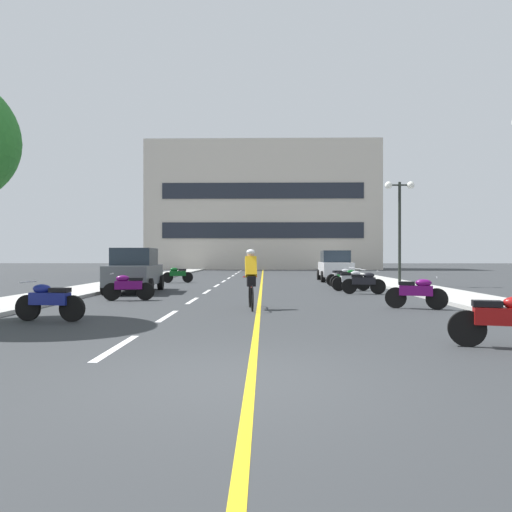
# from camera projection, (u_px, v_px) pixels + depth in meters

# --- Properties ---
(ground_plane) EXTENTS (140.00, 140.00, 0.00)m
(ground_plane) POSITION_uv_depth(u_px,v_px,m) (257.00, 282.00, 26.62)
(ground_plane) COLOR #2D3033
(curb_left) EXTENTS (2.40, 72.00, 0.12)m
(curb_left) POSITION_uv_depth(u_px,v_px,m) (145.00, 279.00, 29.76)
(curb_left) COLOR #A8A8A3
(curb_left) RESTS_ON ground
(curb_right) EXTENTS (2.40, 72.00, 0.12)m
(curb_right) POSITION_uv_depth(u_px,v_px,m) (372.00, 279.00, 29.49)
(curb_right) COLOR #A8A8A3
(curb_right) RESTS_ON ground
(lane_dash_0) EXTENTS (0.14, 2.20, 0.01)m
(lane_dash_0) POSITION_uv_depth(u_px,v_px,m) (117.00, 347.00, 7.66)
(lane_dash_0) COLOR silver
(lane_dash_0) RESTS_ON ground
(lane_dash_1) EXTENTS (0.14, 2.20, 0.01)m
(lane_dash_1) POSITION_uv_depth(u_px,v_px,m) (168.00, 316.00, 11.66)
(lane_dash_1) COLOR silver
(lane_dash_1) RESTS_ON ground
(lane_dash_2) EXTENTS (0.14, 2.20, 0.01)m
(lane_dash_2) POSITION_uv_depth(u_px,v_px,m) (192.00, 301.00, 15.66)
(lane_dash_2) COLOR silver
(lane_dash_2) RESTS_ON ground
(lane_dash_3) EXTENTS (0.14, 2.20, 0.01)m
(lane_dash_3) POSITION_uv_depth(u_px,v_px,m) (207.00, 292.00, 19.66)
(lane_dash_3) COLOR silver
(lane_dash_3) RESTS_ON ground
(lane_dash_4) EXTENTS (0.14, 2.20, 0.01)m
(lane_dash_4) POSITION_uv_depth(u_px,v_px,m) (217.00, 286.00, 23.66)
(lane_dash_4) COLOR silver
(lane_dash_4) RESTS_ON ground
(lane_dash_5) EXTENTS (0.14, 2.20, 0.01)m
(lane_dash_5) POSITION_uv_depth(u_px,v_px,m) (224.00, 281.00, 27.66)
(lane_dash_5) COLOR silver
(lane_dash_5) RESTS_ON ground
(lane_dash_6) EXTENTS (0.14, 2.20, 0.01)m
(lane_dash_6) POSITION_uv_depth(u_px,v_px,m) (229.00, 278.00, 31.66)
(lane_dash_6) COLOR silver
(lane_dash_6) RESTS_ON ground
(lane_dash_7) EXTENTS (0.14, 2.20, 0.01)m
(lane_dash_7) POSITION_uv_depth(u_px,v_px,m) (233.00, 276.00, 35.66)
(lane_dash_7) COLOR silver
(lane_dash_7) RESTS_ON ground
(lane_dash_8) EXTENTS (0.14, 2.20, 0.01)m
(lane_dash_8) POSITION_uv_depth(u_px,v_px,m) (236.00, 274.00, 39.66)
(lane_dash_8) COLOR silver
(lane_dash_8) RESTS_ON ground
(lane_dash_9) EXTENTS (0.14, 2.20, 0.01)m
(lane_dash_9) POSITION_uv_depth(u_px,v_px,m) (239.00, 272.00, 43.66)
(lane_dash_9) COLOR silver
(lane_dash_9) RESTS_ON ground
(lane_dash_10) EXTENTS (0.14, 2.20, 0.01)m
(lane_dash_10) POSITION_uv_depth(u_px,v_px,m) (241.00, 271.00, 47.66)
(lane_dash_10) COLOR silver
(lane_dash_10) RESTS_ON ground
(lane_dash_11) EXTENTS (0.14, 2.20, 0.01)m
(lane_dash_11) POSITION_uv_depth(u_px,v_px,m) (243.00, 270.00, 51.66)
(lane_dash_11) COLOR silver
(lane_dash_11) RESTS_ON ground
(centre_line_yellow) EXTENTS (0.12, 66.00, 0.01)m
(centre_line_yellow) POSITION_uv_depth(u_px,v_px,m) (262.00, 280.00, 29.62)
(centre_line_yellow) COLOR gold
(centre_line_yellow) RESTS_ON ground
(office_building) EXTENTS (25.90, 8.28, 14.25)m
(office_building) POSITION_uv_depth(u_px,v_px,m) (263.00, 208.00, 54.70)
(office_building) COLOR beige
(office_building) RESTS_ON ground
(street_lamp_mid) EXTENTS (1.46, 0.36, 5.09)m
(street_lamp_mid) POSITION_uv_depth(u_px,v_px,m) (400.00, 209.00, 23.33)
(street_lamp_mid) COLOR black
(street_lamp_mid) RESTS_ON curb_right
(parked_car_near) EXTENTS (2.17, 4.31, 1.82)m
(parked_car_near) POSITION_uv_depth(u_px,v_px,m) (135.00, 270.00, 19.41)
(parked_car_near) COLOR black
(parked_car_near) RESTS_ON ground
(parked_car_mid) EXTENTS (2.04, 4.26, 1.82)m
(parked_car_mid) POSITION_uv_depth(u_px,v_px,m) (335.00, 266.00, 28.06)
(parked_car_mid) COLOR black
(parked_car_mid) RESTS_ON ground
(motorcycle_0) EXTENTS (1.67, 0.71, 0.92)m
(motorcycle_0) POSITION_uv_depth(u_px,v_px,m) (505.00, 319.00, 7.57)
(motorcycle_0) COLOR black
(motorcycle_0) RESTS_ON ground
(motorcycle_1) EXTENTS (1.70, 0.60, 0.92)m
(motorcycle_1) POSITION_uv_depth(u_px,v_px,m) (49.00, 301.00, 10.75)
(motorcycle_1) COLOR black
(motorcycle_1) RESTS_ON ground
(motorcycle_2) EXTENTS (1.63, 0.81, 0.92)m
(motorcycle_2) POSITION_uv_depth(u_px,v_px,m) (417.00, 292.00, 13.23)
(motorcycle_2) COLOR black
(motorcycle_2) RESTS_ON ground
(motorcycle_3) EXTENTS (1.70, 0.60, 0.92)m
(motorcycle_3) POSITION_uv_depth(u_px,v_px,m) (128.00, 286.00, 15.76)
(motorcycle_3) COLOR black
(motorcycle_3) RESTS_ON ground
(motorcycle_4) EXTENTS (1.70, 0.60, 0.92)m
(motorcycle_4) POSITION_uv_depth(u_px,v_px,m) (364.00, 282.00, 18.40)
(motorcycle_4) COLOR black
(motorcycle_4) RESTS_ON ground
(motorcycle_5) EXTENTS (1.69, 0.61, 0.92)m
(motorcycle_5) POSITION_uv_depth(u_px,v_px,m) (351.00, 280.00, 20.12)
(motorcycle_5) COLOR black
(motorcycle_5) RESTS_ON ground
(motorcycle_6) EXTENTS (1.67, 0.71, 0.92)m
(motorcycle_6) POSITION_uv_depth(u_px,v_px,m) (347.00, 278.00, 21.69)
(motorcycle_6) COLOR black
(motorcycle_6) RESTS_ON ground
(motorcycle_7) EXTENTS (1.65, 0.76, 0.92)m
(motorcycle_7) POSITION_uv_depth(u_px,v_px,m) (342.00, 276.00, 23.45)
(motorcycle_7) COLOR black
(motorcycle_7) RESTS_ON ground
(motorcycle_8) EXTENTS (1.68, 0.64, 0.92)m
(motorcycle_8) POSITION_uv_depth(u_px,v_px,m) (178.00, 274.00, 26.25)
(motorcycle_8) COLOR black
(motorcycle_8) RESTS_ON ground
(cyclist_rider) EXTENTS (0.43, 1.77, 1.71)m
(cyclist_rider) POSITION_uv_depth(u_px,v_px,m) (251.00, 278.00, 13.23)
(cyclist_rider) COLOR black
(cyclist_rider) RESTS_ON ground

